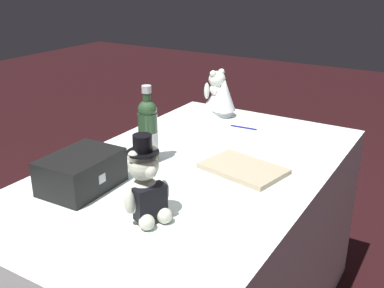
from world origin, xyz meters
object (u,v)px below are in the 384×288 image
object	(u,v)px
teddy_bear_groom	(146,188)
gift_case_black	(81,172)
teddy_bear_bride	(219,96)
signing_pen	(243,127)
champagne_bottle	(148,130)
guestbook	(243,169)

from	to	relation	value
teddy_bear_groom	gift_case_black	world-z (taller)	teddy_bear_groom
teddy_bear_bride	teddy_bear_groom	bearing A→B (deg)	-163.35
teddy_bear_bride	signing_pen	xyz separation A→B (m)	(-0.12, -0.20, -0.10)
teddy_bear_bride	champagne_bottle	bearing A→B (deg)	-175.67
teddy_bear_groom	guestbook	size ratio (longest dim) A/B	0.91
teddy_bear_bride	gift_case_black	bearing A→B (deg)	179.48
teddy_bear_groom	teddy_bear_bride	size ratio (longest dim) A/B	1.15
teddy_bear_bride	signing_pen	bearing A→B (deg)	-121.42
teddy_bear_groom	champagne_bottle	xyz separation A→B (m)	(0.36, 0.26, 0.03)
teddy_bear_groom	champagne_bottle	bearing A→B (deg)	35.65
teddy_bear_groom	champagne_bottle	distance (m)	0.45
teddy_bear_bride	champagne_bottle	distance (m)	0.68
signing_pen	champagne_bottle	bearing A→B (deg)	165.24
teddy_bear_bride	gift_case_black	xyz separation A→B (m)	(-0.99, 0.01, -0.04)
teddy_bear_groom	signing_pen	bearing A→B (deg)	7.01
teddy_bear_groom	gift_case_black	xyz separation A→B (m)	(0.05, 0.32, -0.04)
champagne_bottle	gift_case_black	size ratio (longest dim) A/B	1.12
teddy_bear_bride	champagne_bottle	world-z (taller)	champagne_bottle
teddy_bear_bride	guestbook	size ratio (longest dim) A/B	0.79
teddy_bear_groom	champagne_bottle	size ratio (longest dim) A/B	0.88
teddy_bear_groom	signing_pen	xyz separation A→B (m)	(0.92, 0.11, -0.10)
signing_pen	gift_case_black	distance (m)	0.90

